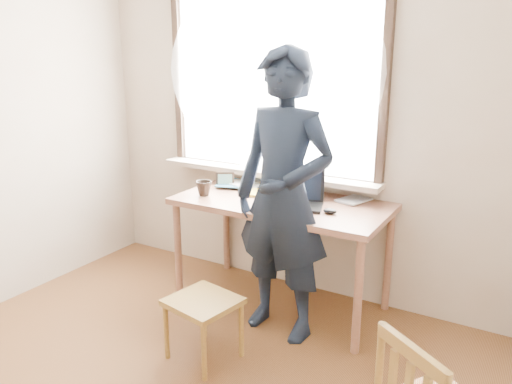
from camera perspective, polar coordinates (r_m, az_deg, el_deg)
The scene contains 12 objects.
room_shell at distance 2.34m, azimuth -16.00°, elevation 10.09°, with size 3.52×4.02×2.61m.
desk at distance 3.60m, azimuth 2.96°, elevation -2.29°, with size 1.52×0.76×0.81m.
laptop at distance 3.47m, azimuth 4.69°, elevation -0.52°, with size 0.44×0.39×0.25m.
mug_white at distance 3.76m, azimuth 3.55°, elevation 0.54°, with size 0.11×0.11×0.09m, color white.
mug_dark at distance 3.70m, azimuth -5.98°, elevation 0.42°, with size 0.12×0.12×0.11m, color black.
mouse at distance 3.32m, azimuth 8.44°, elevation -2.17°, with size 0.09×0.06×0.04m, color black.
desk_clutter at distance 3.79m, azimuth 0.57°, elevation 0.29°, with size 0.88×0.45×0.04m.
book_a at distance 3.95m, azimuth -0.86°, elevation 0.86°, with size 0.20×0.27×0.03m, color white.
book_b at distance 3.67m, azimuth 10.08°, elevation -0.64°, with size 0.17×0.23×0.02m, color white.
picture_frame at distance 3.91m, azimuth -3.55°, elevation 1.32°, with size 0.13×0.09×0.11m.
work_chair at distance 3.13m, azimuth -6.05°, elevation -13.09°, with size 0.45×0.44×0.40m.
person at distance 3.19m, azimuth 3.17°, elevation -0.61°, with size 0.69×0.45×1.89m, color black.
Camera 1 is at (1.66, -1.40, 1.84)m, focal length 35.00 mm.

